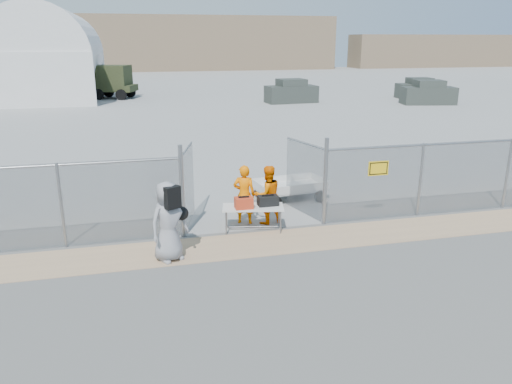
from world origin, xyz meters
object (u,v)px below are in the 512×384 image
object	(u,v)px
folding_table	(253,219)
security_worker_right	(268,195)
visitor	(169,222)
utility_trailer	(290,189)
security_worker_left	(244,195)

from	to	relation	value
folding_table	security_worker_right	world-z (taller)	security_worker_right
security_worker_right	visitor	bearing A→B (deg)	21.67
utility_trailer	security_worker_right	bearing A→B (deg)	-131.26
security_worker_left	utility_trailer	distance (m)	2.72
folding_table	security_worker_right	bearing A→B (deg)	53.57
folding_table	utility_trailer	world-z (taller)	utility_trailer
security_worker_left	security_worker_right	size ratio (longest dim) A/B	1.01
utility_trailer	security_worker_left	bearing A→B (deg)	-144.68
visitor	utility_trailer	world-z (taller)	visitor
folding_table	utility_trailer	distance (m)	3.07
security_worker_right	utility_trailer	distance (m)	2.41
folding_table	security_worker_left	distance (m)	0.82
security_worker_right	utility_trailer	xyz separation A→B (m)	(1.30, 1.97, -0.50)
security_worker_left	folding_table	bearing A→B (deg)	118.69
security_worker_left	visitor	size ratio (longest dim) A/B	0.88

